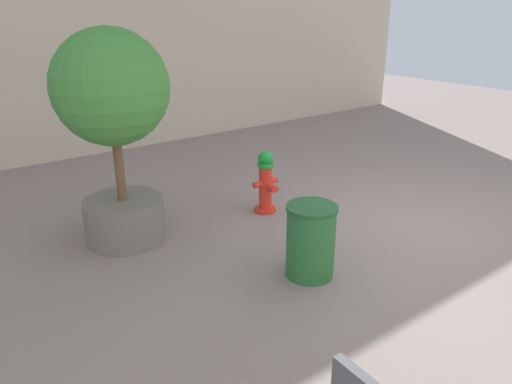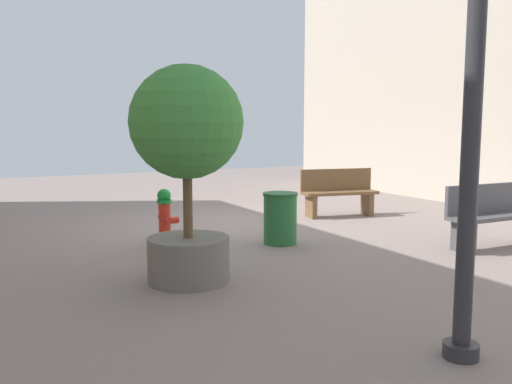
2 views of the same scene
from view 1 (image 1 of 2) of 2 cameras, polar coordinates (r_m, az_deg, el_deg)
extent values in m
plane|color=gray|center=(6.64, 18.48, -4.10)|extent=(23.40, 23.40, 0.00)
cylinder|color=red|center=(6.81, 1.09, -2.06)|extent=(0.30, 0.30, 0.05)
cylinder|color=red|center=(6.69, 1.10, 0.54)|extent=(0.18, 0.18, 0.61)
cylinder|color=#198C33|center=(6.58, 1.12, 3.28)|extent=(0.22, 0.22, 0.06)
sphere|color=#198C33|center=(6.55, 1.13, 4.00)|extent=(0.21, 0.21, 0.21)
cylinder|color=red|center=(6.75, 1.99, 1.38)|extent=(0.08, 0.13, 0.08)
cylinder|color=red|center=(6.58, 0.20, 0.88)|extent=(0.08, 0.13, 0.08)
cylinder|color=red|center=(6.57, 1.93, 0.46)|extent=(0.14, 0.11, 0.10)
cylinder|color=slate|center=(6.15, -15.18, -3.11)|extent=(0.96, 0.96, 0.52)
cylinder|color=brown|center=(5.89, -15.86, 3.43)|extent=(0.11, 0.11, 0.94)
sphere|color=#3D8438|center=(5.70, -16.74, 11.72)|extent=(1.31, 1.31, 1.31)
cylinder|color=#266633|center=(5.14, 6.46, -5.96)|extent=(0.51, 0.51, 0.76)
cylinder|color=#1E5128|center=(4.97, 6.64, -1.87)|extent=(0.54, 0.54, 0.04)
camera|label=2|loc=(8.49, -63.46, 3.44)|focal=37.69mm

